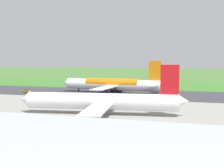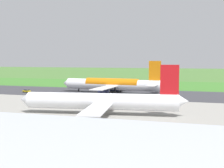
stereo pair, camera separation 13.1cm
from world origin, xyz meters
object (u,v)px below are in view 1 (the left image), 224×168
object	(u,v)px
airliner_parked_mid	(102,101)
no_stopping_sign	(100,83)
service_truck_fuel	(172,102)
traffic_cone_orange	(94,84)
service_car_followme	(27,91)
airliner_main	(113,84)

from	to	relation	value
airliner_parked_mid	no_stopping_sign	xyz separation A→B (m)	(31.95, -91.89, -2.41)
service_truck_fuel	no_stopping_sign	distance (m)	85.43
traffic_cone_orange	no_stopping_sign	bearing A→B (deg)	169.22
service_car_followme	no_stopping_sign	world-z (taller)	no_stopping_sign
airliner_main	airliner_parked_mid	distance (m)	54.12
airliner_parked_mid	traffic_cone_orange	size ratio (longest dim) A/B	93.36
service_car_followme	traffic_cone_orange	world-z (taller)	service_car_followme
service_car_followme	traffic_cone_orange	bearing A→B (deg)	-109.72
airliner_main	traffic_cone_orange	bearing A→B (deg)	-58.79
traffic_cone_orange	service_truck_fuel	bearing A→B (deg)	128.48
no_stopping_sign	traffic_cone_orange	bearing A→B (deg)	-10.78
service_truck_fuel	traffic_cone_orange	xyz separation A→B (m)	(55.23, -69.48, -1.13)
airliner_parked_mid	traffic_cone_orange	xyz separation A→B (m)	(36.33, -92.72, -3.82)
service_car_followme	service_truck_fuel	distance (m)	75.66
service_car_followme	airliner_main	bearing A→B (deg)	-167.17
airliner_main	no_stopping_sign	size ratio (longest dim) A/B	18.98
airliner_main	traffic_cone_orange	size ratio (longest dim) A/B	98.45
service_truck_fuel	traffic_cone_orange	bearing A→B (deg)	-51.52
service_truck_fuel	traffic_cone_orange	distance (m)	88.76
airliner_main	traffic_cone_orange	xyz separation A→B (m)	(24.23, -39.98, -4.08)
airliner_main	no_stopping_sign	distance (m)	43.97
no_stopping_sign	traffic_cone_orange	xyz separation A→B (m)	(4.38, -0.83, -1.41)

